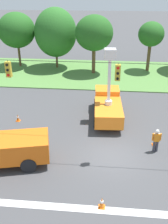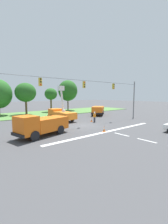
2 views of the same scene
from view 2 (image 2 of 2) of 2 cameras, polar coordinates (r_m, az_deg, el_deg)
The scene contains 14 objects.
ground_plane at distance 22.43m, azimuth -0.06°, elevation -5.11°, with size 200.00×200.00×0.00m, color #424244.
grass_verge at distance 37.95m, azimuth -17.49°, elevation -0.65°, with size 56.00×12.00×0.10m, color #517F3D.
lane_markings at distance 18.09m, azimuth 12.83°, elevation -8.03°, with size 17.60×15.25×0.01m.
signal_gantry at distance 21.99m, azimuth -0.05°, elevation 6.28°, with size 26.20×0.33×7.20m.
tree_east at distance 36.92m, azimuth -21.35°, elevation 6.92°, with size 4.69×4.40×7.33m.
tree_far_east at distance 41.17m, azimuth -12.52°, elevation 6.64°, with size 3.25×3.48×6.40m.
tree_east_end at distance 44.75m, azimuth -6.19°, elevation 8.10°, with size 5.50×5.95×8.92m.
utility_truck_bucket_lift at distance 26.70m, azimuth -8.69°, elevation -0.60°, with size 2.60×6.15×6.10m.
utility_truck_support_near at distance 34.40m, azimuth 5.36°, elevation 0.80°, with size 6.24×5.76×2.03m.
utility_truck_support_far at distance 17.15m, azimuth -15.82°, elevation -4.63°, with size 6.37×3.58×2.40m.
road_worker at distance 24.89m, azimuth 4.02°, elevation -1.66°, with size 0.65×0.29×1.77m.
traffic_cone_foreground_left at distance 22.54m, azimuth -23.78°, elevation -4.82°, with size 0.36×0.36×0.63m.
traffic_cone_foreground_right at distance 25.64m, azimuth 2.88°, elevation -3.00°, with size 0.36×0.36×0.64m.
traffic_cone_mid_left at distance 18.66m, azimuth 7.68°, elevation -6.44°, with size 0.36×0.36×0.70m.
Camera 2 is at (-13.89, -17.05, 4.42)m, focal length 24.00 mm.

